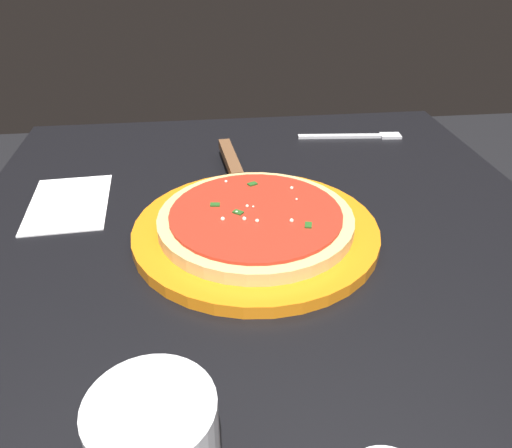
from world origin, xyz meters
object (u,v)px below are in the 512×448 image
pizza (256,221)px  fork (356,136)px  serving_plate (256,233)px  napkin_folded_right (69,203)px  pizza_server (235,171)px

pizza → fork: size_ratio=1.28×
serving_plate → fork: 0.38m
pizza → napkin_folded_right: bearing=-115.1°
napkin_folded_right → fork: (-0.19, 0.47, 0.00)m
serving_plate → pizza_server: (-0.15, -0.01, 0.01)m
fork → napkin_folded_right: bearing=-67.5°
serving_plate → fork: serving_plate is taller
pizza_server → fork: 0.28m
serving_plate → pizza_server: 0.15m
pizza → fork: bearing=144.7°
pizza_server → fork: (-0.16, 0.23, -0.02)m
pizza_server → pizza: bearing=5.1°
napkin_folded_right → pizza_server: bearing=98.7°
pizza_server → napkin_folded_right: bearing=-81.3°
pizza_server → fork: bearing=124.1°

